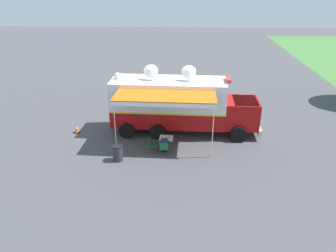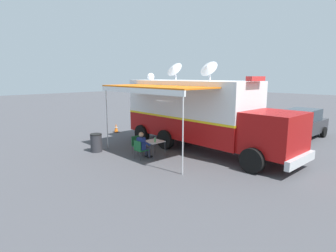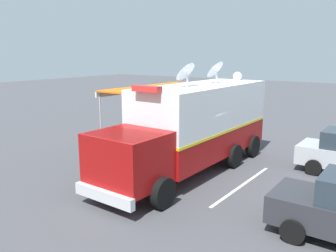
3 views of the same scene
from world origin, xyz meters
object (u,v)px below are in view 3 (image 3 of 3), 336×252
command_truck (193,124)px  trash_bin (161,132)px  water_bottle (151,139)px  seated_responder (146,140)px  folding_chair_at_table (143,142)px  traffic_cone (244,132)px  folding_table (155,142)px  folding_chair_beside_table (160,141)px

command_truck → trash_bin: 5.44m
water_bottle → seated_responder: (0.53, -0.24, -0.18)m
folding_chair_at_table → seated_responder: (-0.19, 0.01, 0.14)m
water_bottle → seated_responder: size_ratio=0.18×
trash_bin → seated_responder: bearing=109.4°
traffic_cone → command_truck: bearing=94.3°
folding_table → trash_bin: 3.02m
command_truck → folding_chair_beside_table: bearing=-29.8°
folding_chair_at_table → trash_bin: size_ratio=0.96×
folding_table → folding_chair_at_table: bearing=-4.9°
water_bottle → folding_chair_beside_table: bearing=-77.5°
traffic_cone → water_bottle: bearing=71.4°
folding_table → folding_chair_at_table: 0.82m
folding_chair_beside_table → trash_bin: bearing=-55.8°
folding_chair_beside_table → seated_responder: seated_responder is taller
command_truck → water_bottle: (2.58, -0.58, -1.11)m
traffic_cone → trash_bin: bearing=44.0°
folding_chair_beside_table → trash_bin: size_ratio=0.96×
command_truck → folding_chair_at_table: command_truck is taller
folding_chair_beside_table → water_bottle: bearing=102.5°
folding_chair_beside_table → traffic_cone: bearing=-114.1°
command_truck → traffic_cone: command_truck is taller
folding_chair_at_table → folding_chair_beside_table: same height
folding_table → folding_chair_at_table: folding_chair_at_table is taller
command_truck → water_bottle: bearing=-12.6°
water_bottle → traffic_cone: size_ratio=0.39×
water_bottle → trash_bin: bearing=-62.9°
seated_responder → trash_bin: bearing=-70.6°
traffic_cone → seated_responder: bearing=66.3°
folding_table → water_bottle: (0.08, 0.18, 0.16)m
folding_chair_at_table → folding_chair_beside_table: size_ratio=1.00×
water_bottle → traffic_cone: bearing=-108.6°
command_truck → trash_bin: bearing=-40.1°
folding_chair_at_table → folding_chair_beside_table: 0.92m
command_truck → folding_chair_at_table: 3.69m
trash_bin → water_bottle: bearing=117.1°
folding_table → traffic_cone: bearing=-108.4°
folding_table → folding_chair_beside_table: size_ratio=0.95×
trash_bin → traffic_cone: 4.86m
seated_responder → water_bottle: bearing=155.7°
seated_responder → traffic_cone: bearing=-113.7°
folding_table → folding_chair_beside_table: (0.31, -0.85, -0.16)m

